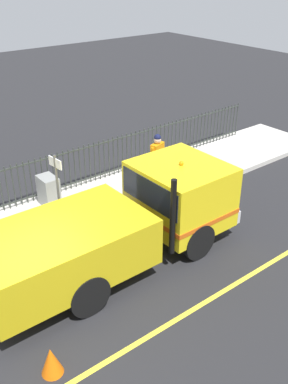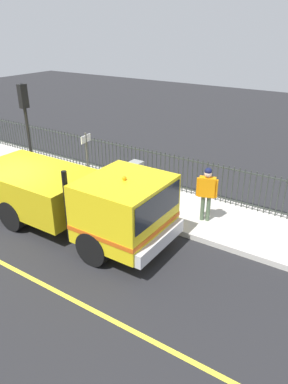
{
  "view_description": "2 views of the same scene",
  "coord_description": "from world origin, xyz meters",
  "views": [
    {
      "loc": [
        -7.1,
        2.65,
        6.73
      ],
      "look_at": [
        1.02,
        -3.74,
        1.22
      ],
      "focal_mm": 41.19,
      "sensor_mm": 36.0,
      "label": 1
    },
    {
      "loc": [
        -6.6,
        -9.48,
        5.78
      ],
      "look_at": [
        1.59,
        -4.07,
        1.18
      ],
      "focal_mm": 33.87,
      "sensor_mm": 36.0,
      "label": 2
    }
  ],
  "objects": [
    {
      "name": "utility_cabinet",
      "position": [
        3.68,
        -2.25,
        0.63
      ],
      "size": [
        0.68,
        0.46,
        0.92
      ],
      "primitive_type": "cube",
      "color": "gray",
      "rests_on": "sidewalk_slab"
    },
    {
      "name": "sidewalk_slab",
      "position": [
        3.07,
        0.0,
        0.08
      ],
      "size": [
        2.75,
        26.14,
        0.17
      ],
      "primitive_type": "cube",
      "color": "beige",
      "rests_on": "ground"
    },
    {
      "name": "iron_fence",
      "position": [
        4.2,
        -0.0,
        0.86
      ],
      "size": [
        0.04,
        22.25,
        1.36
      ],
      "color": "#2D332D",
      "rests_on": "sidewalk_slab"
    },
    {
      "name": "ground_plane",
      "position": [
        0.0,
        0.0,
        0.0
      ],
      "size": [
        57.5,
        57.5,
        0.0
      ],
      "primitive_type": "plane",
      "color": "#232326",
      "rests_on": "ground"
    },
    {
      "name": "street_sign",
      "position": [
        1.83,
        -1.65,
        1.66
      ],
      "size": [
        0.5,
        0.08,
        2.4
      ],
      "color": "#4C4C4C",
      "rests_on": "sidewalk_slab"
    },
    {
      "name": "traffic_light_near",
      "position": [
        2.07,
        1.48,
        2.76
      ],
      "size": [
        0.3,
        0.21,
        3.63
      ],
      "rotation": [
        0.0,
        0.0,
        3.14
      ],
      "color": "black",
      "rests_on": "sidewalk_slab"
    },
    {
      "name": "work_truck",
      "position": [
        0.25,
        -2.7,
        1.18
      ],
      "size": [
        2.34,
        6.68,
        2.43
      ],
      "rotation": [
        0.0,
        0.0,
        3.14
      ],
      "color": "yellow",
      "rests_on": "ground"
    },
    {
      "name": "worker_standing",
      "position": [
        2.71,
        -5.6,
        1.24
      ],
      "size": [
        0.37,
        0.62,
        1.75
      ],
      "rotation": [
        0.0,
        0.0,
        1.89
      ],
      "color": "orange",
      "rests_on": "sidewalk_slab"
    }
  ]
}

